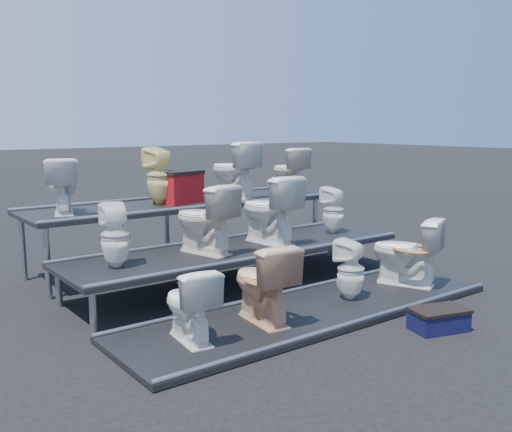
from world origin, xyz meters
TOP-DOWN VIEW (x-y plane):
  - ground at (0.00, 0.00)m, footprint 80.00×80.00m
  - tier_front at (0.00, -1.30)m, footprint 4.20×1.20m
  - tier_mid at (0.00, 0.00)m, footprint 4.20×1.20m
  - tier_back at (0.00, 1.30)m, footprint 4.20×1.20m
  - toilet_0 at (-1.44, -1.30)m, footprint 0.44×0.68m
  - toilet_1 at (-0.65, -1.30)m, footprint 0.51×0.79m
  - toilet_2 at (0.53, -1.30)m, footprint 0.36×0.36m
  - toilet_3 at (1.44, -1.30)m, footprint 0.70×0.88m
  - toilet_4 at (-1.53, 0.00)m, footprint 0.35×0.36m
  - toilet_5 at (-0.47, 0.00)m, footprint 0.60×0.85m
  - toilet_6 at (0.45, 0.00)m, footprint 0.52×0.85m
  - toilet_7 at (1.55, 0.00)m, footprint 0.33×0.33m
  - toilet_8 at (-1.62, 1.30)m, footprint 0.56×0.73m
  - toilet_9 at (-0.34, 1.30)m, footprint 0.39×0.40m
  - toilet_10 at (0.83, 1.30)m, footprint 0.52×0.83m
  - toilet_11 at (1.86, 1.30)m, footprint 0.46×0.72m
  - red_crate at (-0.08, 1.28)m, footprint 0.61×0.53m
  - step_stool at (0.62, -2.35)m, footprint 0.57×0.43m

SIDE VIEW (x-z plane):
  - ground at x=0.00m, z-range 0.00..0.00m
  - tier_front at x=0.00m, z-range 0.00..0.06m
  - step_stool at x=0.62m, z-range 0.00..0.18m
  - tier_mid at x=0.00m, z-range 0.00..0.46m
  - toilet_2 at x=0.53m, z-range 0.06..0.70m
  - toilet_0 at x=-1.44m, z-range 0.06..0.71m
  - tier_back at x=0.00m, z-range 0.00..0.86m
  - toilet_1 at x=-0.65m, z-range 0.06..0.82m
  - toilet_3 at x=1.44m, z-range 0.06..0.85m
  - toilet_7 at x=1.55m, z-range 0.46..1.08m
  - toilet_4 at x=-1.53m, z-range 0.46..1.12m
  - toilet_5 at x=-0.47m, z-range 0.46..1.25m
  - toilet_6 at x=0.45m, z-range 0.46..1.30m
  - red_crate at x=-0.08m, z-range 0.86..1.24m
  - toilet_8 at x=-1.62m, z-range 0.86..1.52m
  - toilet_11 at x=1.86m, z-range 0.86..1.55m
  - toilet_9 at x=-0.34m, z-range 0.86..1.61m
  - toilet_10 at x=0.83m, z-range 0.86..1.67m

